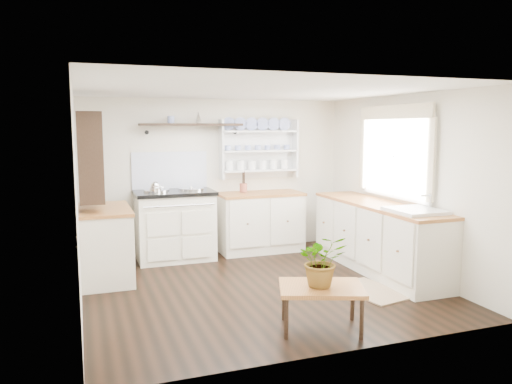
{
  "coord_description": "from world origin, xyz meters",
  "views": [
    {
      "loc": [
        -1.97,
        -5.42,
        1.89
      ],
      "look_at": [
        0.05,
        0.25,
        1.1
      ],
      "focal_mm": 35.0,
      "sensor_mm": 36.0,
      "label": 1
    }
  ],
  "objects": [
    {
      "name": "floor",
      "position": [
        0.0,
        0.0,
        0.0
      ],
      "size": [
        4.0,
        3.8,
        0.01
      ],
      "primitive_type": "cube",
      "color": "black",
      "rests_on": "ground"
    },
    {
      "name": "wall_back",
      "position": [
        0.0,
        1.9,
        1.15
      ],
      "size": [
        4.0,
        0.02,
        2.3
      ],
      "primitive_type": "cube",
      "color": "silver",
      "rests_on": "ground"
    },
    {
      "name": "wall_right",
      "position": [
        2.0,
        0.0,
        1.15
      ],
      "size": [
        0.02,
        3.8,
        2.3
      ],
      "primitive_type": "cube",
      "color": "silver",
      "rests_on": "ground"
    },
    {
      "name": "wall_left",
      "position": [
        -2.0,
        0.0,
        1.15
      ],
      "size": [
        0.02,
        3.8,
        2.3
      ],
      "primitive_type": "cube",
      "color": "silver",
      "rests_on": "ground"
    },
    {
      "name": "ceiling",
      "position": [
        0.0,
        0.0,
        2.3
      ],
      "size": [
        4.0,
        3.8,
        0.01
      ],
      "primitive_type": "cube",
      "color": "white",
      "rests_on": "wall_back"
    },
    {
      "name": "window",
      "position": [
        1.95,
        0.15,
        1.56
      ],
      "size": [
        0.08,
        1.55,
        1.22
      ],
      "color": "white",
      "rests_on": "wall_right"
    },
    {
      "name": "aga_cooker",
      "position": [
        -0.71,
        1.57,
        0.5
      ],
      "size": [
        1.11,
        0.77,
        1.02
      ],
      "color": "white",
      "rests_on": "floor"
    },
    {
      "name": "back_cabinets",
      "position": [
        0.6,
        1.6,
        0.46
      ],
      "size": [
        1.27,
        0.63,
        0.9
      ],
      "color": "white",
      "rests_on": "floor"
    },
    {
      "name": "right_cabinets",
      "position": [
        1.7,
        0.1,
        0.46
      ],
      "size": [
        0.62,
        2.43,
        0.9
      ],
      "color": "white",
      "rests_on": "floor"
    },
    {
      "name": "belfast_sink",
      "position": [
        1.7,
        -0.65,
        0.8
      ],
      "size": [
        0.55,
        0.6,
        0.45
      ],
      "color": "white",
      "rests_on": "right_cabinets"
    },
    {
      "name": "left_cabinets",
      "position": [
        -1.7,
        0.9,
        0.46
      ],
      "size": [
        0.62,
        1.13,
        0.9
      ],
      "color": "white",
      "rests_on": "floor"
    },
    {
      "name": "plate_rack",
      "position": [
        0.65,
        1.86,
        1.56
      ],
      "size": [
        1.2,
        0.22,
        0.9
      ],
      "color": "white",
      "rests_on": "wall_back"
    },
    {
      "name": "high_shelf",
      "position": [
        -0.4,
        1.78,
        1.91
      ],
      "size": [
        1.5,
        0.29,
        0.16
      ],
      "color": "black",
      "rests_on": "wall_back"
    },
    {
      "name": "left_shelving",
      "position": [
        -1.84,
        0.9,
        1.55
      ],
      "size": [
        0.28,
        0.8,
        1.05
      ],
      "primitive_type": "cube",
      "color": "black",
      "rests_on": "wall_left"
    },
    {
      "name": "kettle",
      "position": [
        -0.99,
        1.45,
        1.03
      ],
      "size": [
        0.17,
        0.17,
        0.21
      ],
      "primitive_type": null,
      "color": "silver",
      "rests_on": "aga_cooker"
    },
    {
      "name": "utensil_crock",
      "position": [
        0.36,
        1.68,
        0.97
      ],
      "size": [
        0.11,
        0.11,
        0.13
      ],
      "primitive_type": "cylinder",
      "color": "brown",
      "rests_on": "back_cabinets"
    },
    {
      "name": "center_table",
      "position": [
        0.11,
        -1.4,
        0.37
      ],
      "size": [
        0.91,
        0.78,
        0.42
      ],
      "rotation": [
        0.0,
        0.0,
        -0.35
      ],
      "color": "brown",
      "rests_on": "floor"
    },
    {
      "name": "potted_plant",
      "position": [
        0.11,
        -1.4,
        0.67
      ],
      "size": [
        0.52,
        0.48,
        0.49
      ],
      "primitive_type": "imported",
      "rotation": [
        0.0,
        0.0,
        -0.24
      ],
      "color": "#3F7233",
      "rests_on": "center_table"
    },
    {
      "name": "floor_rug",
      "position": [
        1.16,
        -0.63,
        0.01
      ],
      "size": [
        0.71,
        0.94,
        0.02
      ],
      "primitive_type": "cube",
      "rotation": [
        0.0,
        0.0,
        0.2
      ],
      "color": "#957F56",
      "rests_on": "floor"
    }
  ]
}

